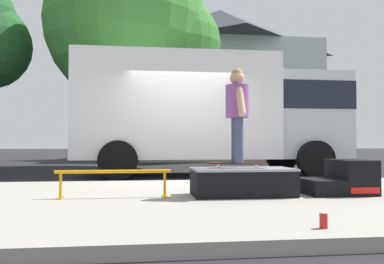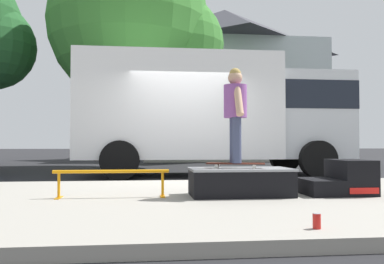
{
  "view_description": "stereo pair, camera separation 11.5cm",
  "coord_description": "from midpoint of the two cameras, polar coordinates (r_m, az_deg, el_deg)",
  "views": [
    {
      "loc": [
        -1.0,
        -8.34,
        0.81
      ],
      "look_at": [
        -0.08,
        -1.27,
        1.02
      ],
      "focal_mm": 38.19,
      "sensor_mm": 36.0,
      "label": 1
    },
    {
      "loc": [
        -0.89,
        -8.35,
        0.81
      ],
      "look_at": [
        -0.08,
        -1.27,
        1.02
      ],
      "focal_mm": 38.19,
      "sensor_mm": 36.0,
      "label": 2
    }
  ],
  "objects": [
    {
      "name": "skateboard",
      "position": [
        5.55,
        5.76,
        -4.44
      ],
      "size": [
        0.81,
        0.39,
        0.07
      ],
      "color": "#4C1E14",
      "rests_on": "skate_box"
    },
    {
      "name": "skater_kid",
      "position": [
        5.56,
        5.73,
        3.49
      ],
      "size": [
        0.31,
        0.66,
        1.29
      ],
      "color": "#3F4766",
      "rests_on": "skateboard"
    },
    {
      "name": "street_tree_neighbour",
      "position": [
        14.83,
        -8.16,
        14.0
      ],
      "size": [
        6.11,
        5.55,
        7.77
      ],
      "color": "brown",
      "rests_on": "ground"
    },
    {
      "name": "sidewalk_slab",
      "position": [
        5.48,
        2.62,
        -9.57
      ],
      "size": [
        50.0,
        5.0,
        0.12
      ],
      "primitive_type": "cube",
      "color": "gray",
      "rests_on": "ground"
    },
    {
      "name": "soda_can",
      "position": [
        3.56,
        17.0,
        -11.76
      ],
      "size": [
        0.07,
        0.07,
        0.13
      ],
      "color": "red",
      "rests_on": "sidewalk_slab"
    },
    {
      "name": "skate_box",
      "position": [
        5.54,
        6.42,
        -6.8
      ],
      "size": [
        1.35,
        0.73,
        0.37
      ],
      "color": "black",
      "rests_on": "sidewalk_slab"
    },
    {
      "name": "kicker_ramp",
      "position": [
        6.03,
        19.68,
        -6.3
      ],
      "size": [
        0.91,
        0.71,
        0.47
      ],
      "color": "black",
      "rests_on": "sidewalk_slab"
    },
    {
      "name": "ground_plane",
      "position": [
        8.44,
        -0.97,
        -7.23
      ],
      "size": [
        140.0,
        140.0,
        0.0
      ],
      "primitive_type": "plane",
      "color": "black"
    },
    {
      "name": "box_truck",
      "position": [
        10.74,
        2.49,
        3.03
      ],
      "size": [
        6.91,
        2.63,
        3.05
      ],
      "color": "white",
      "rests_on": "ground"
    },
    {
      "name": "house_behind",
      "position": [
        23.01,
        3.89,
        6.83
      ],
      "size": [
        9.54,
        8.23,
        8.4
      ],
      "color": "silver",
      "rests_on": "ground"
    },
    {
      "name": "grind_rail",
      "position": [
        5.41,
        -11.5,
        -6.14
      ],
      "size": [
        1.48,
        0.28,
        0.36
      ],
      "color": "orange",
      "rests_on": "sidewalk_slab"
    }
  ]
}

